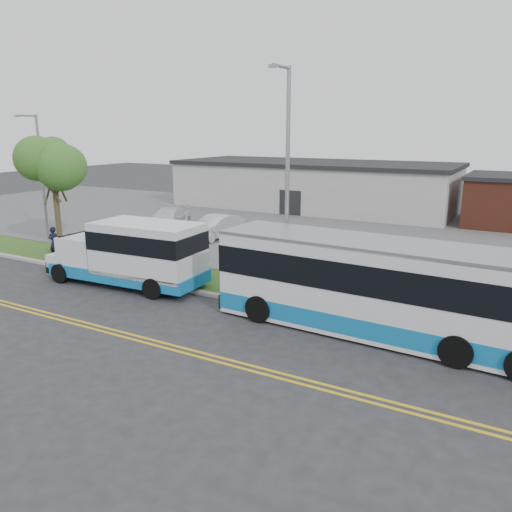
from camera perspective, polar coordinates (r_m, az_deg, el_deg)
The scene contains 18 objects.
ground at distance 21.42m, azimuth -7.21°, elevation -5.32°, with size 140.00×140.00×0.00m, color #28282B.
lane_line_north at distance 18.69m, azimuth -14.30°, elevation -8.62°, with size 70.00×0.12×0.01m, color gold.
lane_line_south at distance 18.49m, azimuth -14.95°, elevation -8.91°, with size 70.00×0.12×0.01m, color gold.
curb at distance 22.24m, azimuth -5.53°, elevation -4.33°, with size 80.00×0.30×0.15m, color #9E9B93.
verge at distance 23.67m, azimuth -3.04°, elevation -3.20°, with size 80.00×3.30×0.10m, color #2F541C.
parking_lot at distance 36.00m, azimuth 9.07°, elevation 2.68°, with size 80.00×25.00×0.10m, color #4C4C4F.
commercial_building at distance 47.06m, azimuth 6.59°, elevation 8.06°, with size 25.40×10.40×4.35m.
brick_wing at distance 42.48m, azimuth 27.06°, elevation 5.66°, with size 6.30×7.30×3.90m.
tree_west at distance 31.01m, azimuth -22.20°, elevation 9.47°, with size 4.40×4.40×6.91m.
streetlight_near at distance 21.06m, azimuth 3.52°, elevation 9.04°, with size 0.35×1.53×9.50m.
streetlight_far at distance 35.56m, azimuth -23.40°, elevation 8.78°, with size 0.35×1.53×8.00m.
shuttle_bus at distance 23.78m, azimuth -13.73°, elevation 0.46°, with size 8.14×3.10×3.06m.
transit_bus at distance 18.12m, azimuth 14.11°, elevation -3.61°, with size 12.25×3.36×3.37m.
pedestrian at distance 29.88m, azimuth -22.04°, elevation 1.38°, with size 0.68×0.45×1.86m, color black.
parked_car_a at distance 33.34m, azimuth -4.62°, elevation 3.34°, with size 1.64×4.70×1.55m, color silver.
parked_car_b at distance 36.94m, azimuth -10.05°, elevation 4.20°, with size 2.11×5.19×1.51m, color silver.
grocery_bag_left at distance 30.13m, azimuth -22.63°, elevation -0.08°, with size 0.32×0.32×0.32m, color white.
grocery_bag_right at distance 29.97m, azimuth -21.18°, elevation -0.02°, with size 0.32×0.32×0.32m, color white.
Camera 1 is at (12.16, -16.14, 7.10)m, focal length 35.00 mm.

